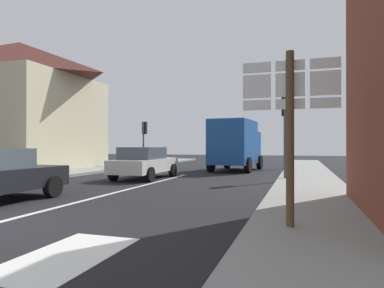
# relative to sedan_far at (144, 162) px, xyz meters

# --- Properties ---
(ground_plane) EXTENTS (80.00, 80.00, 0.00)m
(ground_plane) POSITION_rel_sedan_far_xyz_m (1.16, 0.42, -0.76)
(ground_plane) COLOR black
(sidewalk_right) EXTENTS (2.53, 44.00, 0.14)m
(sidewalk_right) POSITION_rel_sedan_far_xyz_m (7.28, -1.58, -0.69)
(sidewalk_right) COLOR gray
(sidewalk_right) RESTS_ON ground
(sidewalk_left) EXTENTS (2.53, 44.00, 0.14)m
(sidewalk_left) POSITION_rel_sedan_far_xyz_m (-4.95, -1.58, -0.69)
(sidewalk_left) COLOR gray
(sidewalk_left) RESTS_ON ground
(lane_centre_stripe) EXTENTS (0.16, 12.00, 0.01)m
(lane_centre_stripe) POSITION_rel_sedan_far_xyz_m (1.16, -3.58, -0.75)
(lane_centre_stripe) COLOR silver
(lane_centre_stripe) RESTS_ON ground
(lane_turn_arrow) EXTENTS (1.20, 2.20, 0.01)m
(lane_turn_arrow) POSITION_rel_sedan_far_xyz_m (3.83, -10.58, -0.75)
(lane_turn_arrow) COLOR silver
(lane_turn_arrow) RESTS_ON ground
(clapboard_house_left) EXTENTS (8.79, 9.08, 8.21)m
(clapboard_house_left) POSITION_rel_sedan_far_xyz_m (-10.33, 3.16, 3.40)
(clapboard_house_left) COLOR beige
(clapboard_house_left) RESTS_ON ground
(sedan_far) EXTENTS (1.98, 4.20, 1.47)m
(sedan_far) POSITION_rel_sedan_far_xyz_m (0.00, 0.00, 0.00)
(sedan_far) COLOR beige
(sedan_far) RESTS_ON ground
(delivery_truck) EXTENTS (2.81, 5.15, 3.05)m
(delivery_truck) POSITION_rel_sedan_far_xyz_m (3.16, 6.28, 0.89)
(delivery_truck) COLOR #19478C
(delivery_truck) RESTS_ON ground
(route_sign_post) EXTENTS (1.66, 0.14, 3.20)m
(route_sign_post) POSITION_rel_sedan_far_xyz_m (6.78, -8.38, 1.24)
(route_sign_post) COLOR brown
(route_sign_post) RESTS_ON ground
(traffic_light_near_right) EXTENTS (0.30, 0.49, 3.74)m
(traffic_light_near_right) POSITION_rel_sedan_far_xyz_m (6.32, 0.87, 2.01)
(traffic_light_near_right) COLOR #47474C
(traffic_light_near_right) RESTS_ON ground
(traffic_light_far_left) EXTENTS (0.30, 0.49, 3.29)m
(traffic_light_far_left) POSITION_rel_sedan_far_xyz_m (-3.99, 8.38, 1.68)
(traffic_light_far_left) COLOR #47474C
(traffic_light_far_left) RESTS_ON ground
(traffic_light_far_right) EXTENTS (0.30, 0.49, 3.56)m
(traffic_light_far_right) POSITION_rel_sedan_far_xyz_m (6.32, 9.41, 1.88)
(traffic_light_far_right) COLOR #47474C
(traffic_light_far_right) RESTS_ON ground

